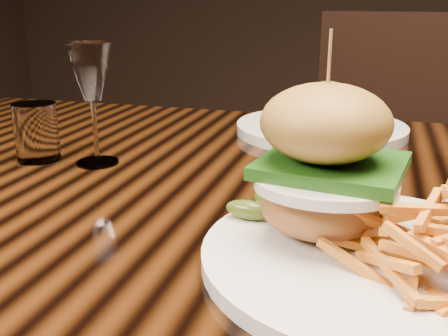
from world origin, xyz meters
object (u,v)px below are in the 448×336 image
(burger_plate, at_px, (370,208))
(wine_glass, at_px, (91,76))
(far_dish, at_px, (321,123))
(dining_table, at_px, (298,240))
(chair_far, at_px, (381,159))

(burger_plate, distance_m, wine_glass, 0.45)
(wine_glass, height_order, far_dish, wine_glass)
(dining_table, relative_size, chair_far, 1.68)
(dining_table, distance_m, burger_plate, 0.25)
(dining_table, distance_m, far_dish, 0.31)
(burger_plate, height_order, far_dish, burger_plate)
(wine_glass, bearing_deg, dining_table, -3.27)
(wine_glass, xyz_separation_m, chair_far, (0.42, 0.87, -0.34))
(wine_glass, distance_m, far_dish, 0.43)
(burger_plate, bearing_deg, far_dish, 122.09)
(wine_glass, bearing_deg, far_dish, 43.44)
(dining_table, xyz_separation_m, far_dish, (-0.01, 0.30, 0.10))
(wine_glass, relative_size, far_dish, 0.58)
(dining_table, height_order, burger_plate, burger_plate)
(dining_table, xyz_separation_m, chair_far, (0.11, 0.89, -0.13))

